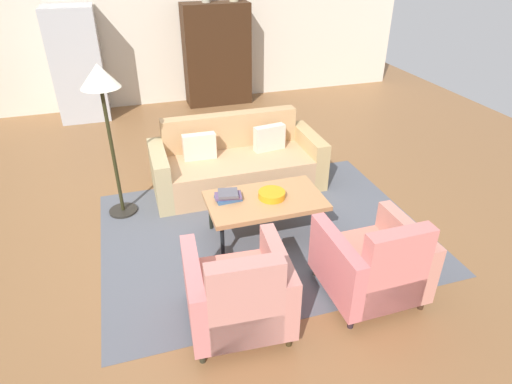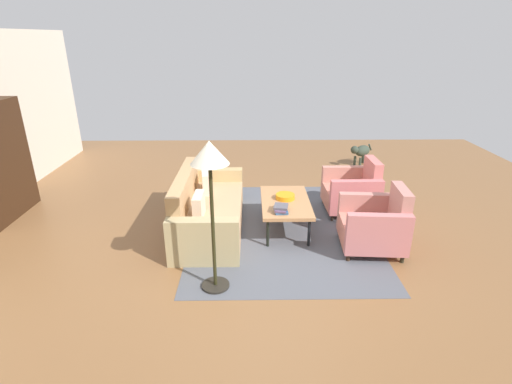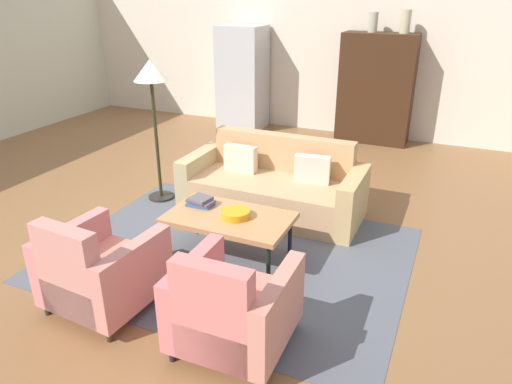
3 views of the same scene
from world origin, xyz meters
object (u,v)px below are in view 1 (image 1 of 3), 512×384
armchair_left (239,295)px  book_stack (228,196)px  cabinet (217,55)px  floor_lamp (102,91)px  armchair_right (374,266)px  refrigerator (78,65)px  coffee_table (265,202)px  couch (236,164)px  fruit_bowl (272,195)px

armchair_left → book_stack: size_ratio=3.03×
cabinet → floor_lamp: (-1.96, -3.53, 0.54)m
armchair_right → book_stack: armchair_right is taller
armchair_right → refrigerator: bearing=113.7°
coffee_table → book_stack: book_stack is taller
armchair_left → armchair_right: size_ratio=1.00×
cabinet → armchair_left: bearing=-101.4°
coffee_table → refrigerator: size_ratio=0.65×
floor_lamp → refrigerator: bearing=97.7°
refrigerator → floor_lamp: refrigerator is taller
coffee_table → refrigerator: bearing=113.7°
book_stack → coffee_table: bearing=-14.5°
couch → book_stack: size_ratio=7.23×
armchair_left → armchair_right: 1.21m
armchair_right → fruit_bowl: armchair_right is taller
coffee_table → book_stack: bearing=165.5°
armchair_left → refrigerator: (-1.30, 5.51, 0.58)m
couch → floor_lamp: bearing=10.7°
coffee_table → refrigerator: refrigerator is taller
fruit_bowl → book_stack: 0.45m
refrigerator → floor_lamp: size_ratio=1.08×
fruit_bowl → cabinet: cabinet is taller
book_stack → fruit_bowl: bearing=-12.3°
couch → armchair_right: 2.43m
armchair_right → coffee_table: bearing=116.5°
armchair_left → fruit_bowl: (0.67, 1.17, 0.14)m
cabinet → refrigerator: bearing=-177.5°
coffee_table → armchair_right: (0.60, -1.17, -0.07)m
cabinet → book_stack: bearing=-101.6°
couch → floor_lamp: (-1.44, -0.27, 1.16)m
fruit_bowl → cabinet: bearing=84.2°
book_stack → refrigerator: size_ratio=0.16×
couch → fruit_bowl: (0.07, -1.19, 0.20)m
couch → refrigerator: 3.74m
coffee_table → book_stack: (-0.37, 0.10, 0.08)m
armchair_right → refrigerator: (-2.51, 5.51, 0.58)m
refrigerator → book_stack: bearing=-70.1°
armchair_left → armchair_right: (1.21, -0.00, 0.00)m
refrigerator → floor_lamp: 3.49m
armchair_left → armchair_right: bearing=4.1°
coffee_table → fruit_bowl: size_ratio=4.28×
armchair_left → couch: bearing=79.7°
armchair_right → floor_lamp: 3.12m
couch → coffee_table: (-0.00, -1.19, 0.13)m
armchair_right → cabinet: cabinet is taller
fruit_bowl → book_stack: book_stack is taller
cabinet → floor_lamp: bearing=-119.1°
coffee_table → floor_lamp: 2.00m
fruit_bowl → armchair_right: bearing=-65.5°
armchair_left → floor_lamp: size_ratio=0.51×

